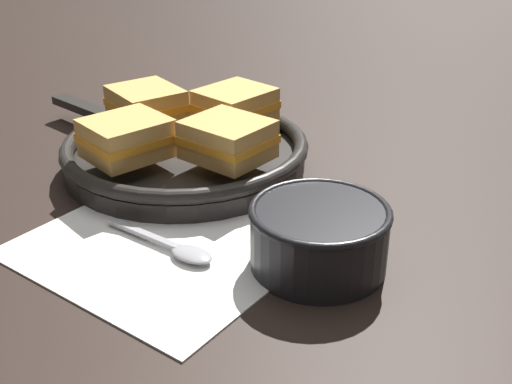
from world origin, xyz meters
name	(u,v)px	position (x,y,z in m)	size (l,w,h in m)	color
ground_plane	(230,223)	(0.00, 0.00, 0.00)	(4.00, 4.00, 0.00)	black
napkin	(160,247)	(-0.04, -0.08, 0.00)	(0.31, 0.28, 0.00)	white
soup_bowl	(319,233)	(0.12, -0.04, 0.04)	(0.14, 0.14, 0.06)	black
spoon	(181,249)	(-0.01, -0.08, 0.01)	(0.15, 0.05, 0.01)	#9E9EA3
skillet	(185,152)	(-0.12, 0.11, 0.02)	(0.44, 0.32, 0.04)	black
sandwich_near_left	(146,105)	(-0.20, 0.14, 0.06)	(0.12, 0.12, 0.05)	tan
sandwich_near_right	(127,138)	(-0.15, 0.03, 0.06)	(0.11, 0.12, 0.05)	tan
sandwich_far_left	(228,139)	(-0.04, 0.08, 0.06)	(0.11, 0.10, 0.05)	tan
sandwich_far_right	(235,106)	(-0.09, 0.19, 0.06)	(0.11, 0.11, 0.05)	tan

